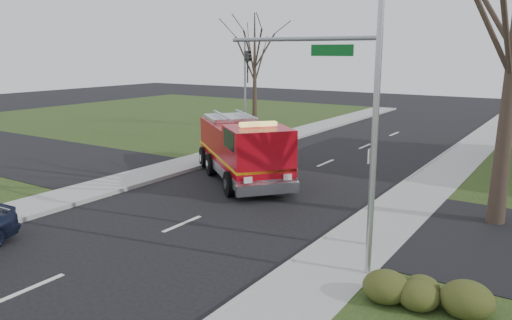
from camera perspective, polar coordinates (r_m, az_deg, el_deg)
The scene contains 9 objects.
ground at distance 18.38m, azimuth -8.43°, elevation -7.26°, with size 120.00×120.00×0.00m, color black.
sidewalk_right at distance 15.22m, azimuth 9.70°, elevation -11.27°, with size 2.40×80.00×0.15m, color gray.
sidewalk_left at distance 22.79m, azimuth -20.23°, elevation -3.84°, with size 2.40×80.00×0.15m, color gray.
hedge_corner at distance 13.36m, azimuth 19.33°, elevation -12.92°, with size 2.80×2.00×0.90m, color #2C3814.
bare_tree_left at distance 39.34m, azimuth -0.15°, elevation 11.52°, with size 4.50×4.50×9.00m.
traffic_signal_mast at distance 15.80m, azimuth 9.20°, elevation 7.03°, with size 5.29×0.18×6.80m.
streetlight_pole at distance 13.25m, azimuth 13.27°, elevation 5.19°, with size 1.48×0.16×8.40m.
utility_pole_far at distance 32.68m, azimuth -1.25°, elevation 7.73°, with size 0.14×0.14×7.00m, color gray.
fire_engine at distance 23.99m, azimuth -1.48°, elevation 1.05°, with size 7.72×7.08×3.16m.
Camera 1 is at (11.61, -12.87, 6.12)m, focal length 35.00 mm.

